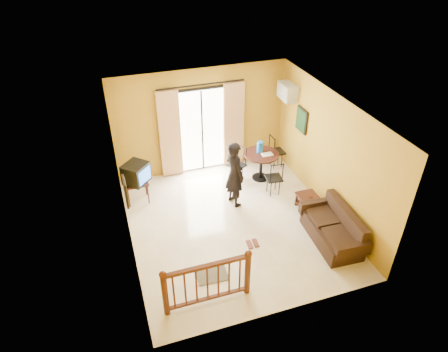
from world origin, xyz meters
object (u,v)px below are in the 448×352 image
object	(u,v)px
dining_table	(261,159)
sofa	(334,230)
coffee_table	(311,204)
standing_person	(235,174)
television	(136,173)

from	to	relation	value
dining_table	sofa	size ratio (longest dim) A/B	0.54
coffee_table	sofa	bearing A→B (deg)	-89.97
dining_table	standing_person	distance (m)	1.31
coffee_table	sofa	world-z (taller)	sofa
coffee_table	sofa	size ratio (longest dim) A/B	0.50
sofa	dining_table	bearing A→B (deg)	104.69
dining_table	coffee_table	xyz separation A→B (m)	(0.54, -1.72, -0.35)
dining_table	coffee_table	bearing A→B (deg)	-72.46
television	coffee_table	world-z (taller)	television
coffee_table	standing_person	world-z (taller)	standing_person
dining_table	coffee_table	size ratio (longest dim) A/B	1.08
television	sofa	bearing A→B (deg)	-81.73
television	dining_table	world-z (taller)	television
television	coffee_table	bearing A→B (deg)	-70.68
coffee_table	standing_person	distance (m)	1.91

